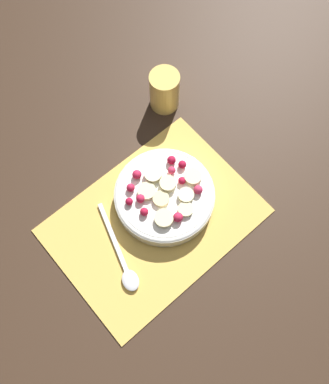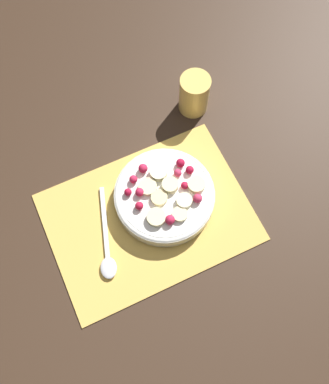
# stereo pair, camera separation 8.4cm
# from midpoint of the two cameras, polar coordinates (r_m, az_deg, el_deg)

# --- Properties ---
(ground_plane) EXTENTS (3.00, 3.00, 0.00)m
(ground_plane) POSITION_cam_midpoint_polar(r_m,az_deg,el_deg) (0.87, 0.62, -3.76)
(ground_plane) COLOR #382619
(placemat) EXTENTS (0.40, 0.29, 0.01)m
(placemat) POSITION_cam_midpoint_polar(r_m,az_deg,el_deg) (0.87, 0.63, -3.70)
(placemat) COLOR #E0B251
(placemat) RESTS_ON ground_plane
(fruit_bowl) EXTENTS (0.20, 0.20, 0.05)m
(fruit_bowl) POSITION_cam_midpoint_polar(r_m,az_deg,el_deg) (0.86, 2.80, -0.83)
(fruit_bowl) COLOR silver
(fruit_bowl) RESTS_ON placemat
(spoon) EXTENTS (0.08, 0.19, 0.01)m
(spoon) POSITION_cam_midpoint_polar(r_m,az_deg,el_deg) (0.85, -4.83, -8.37)
(spoon) COLOR silver
(spoon) RESTS_ON placemat
(drinking_glass) EXTENTS (0.07, 0.07, 0.10)m
(drinking_glass) POSITION_cam_midpoint_polar(r_m,az_deg,el_deg) (0.95, 6.55, 12.56)
(drinking_glass) COLOR #F4CC66
(drinking_glass) RESTS_ON ground_plane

